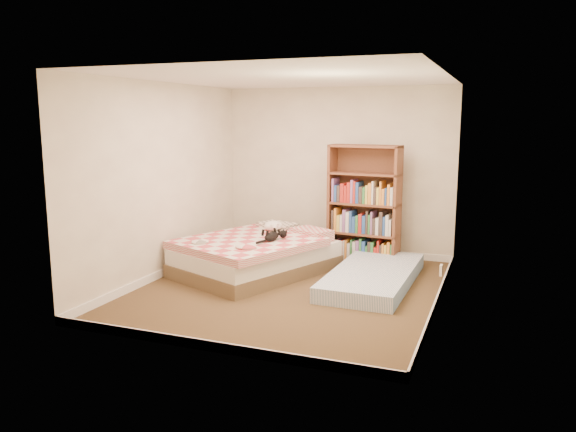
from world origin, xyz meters
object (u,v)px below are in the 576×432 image
(bed, at_px, (257,254))
(black_cat, at_px, (273,236))
(floor_mattress, at_px, (373,276))
(bookshelf, at_px, (364,221))
(white_dog, at_px, (274,226))

(bed, xyz_separation_m, black_cat, (0.26, -0.08, 0.29))
(floor_mattress, height_order, black_cat, black_cat)
(bookshelf, xyz_separation_m, floor_mattress, (0.37, -1.03, -0.51))
(bed, relative_size, floor_mattress, 1.15)
(bed, distance_m, white_dog, 0.58)
(bed, xyz_separation_m, bookshelf, (1.20, 1.06, 0.36))
(floor_mattress, xyz_separation_m, black_cat, (-1.31, -0.12, 0.44))
(bed, relative_size, white_dog, 7.00)
(bookshelf, relative_size, black_cat, 3.01)
(black_cat, bearing_deg, white_dog, 145.49)
(bed, xyz_separation_m, white_dog, (0.04, 0.49, 0.31))
(bookshelf, bearing_deg, bed, -133.25)
(floor_mattress, relative_size, black_cat, 3.71)
(floor_mattress, distance_m, black_cat, 1.39)
(bed, relative_size, black_cat, 4.25)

